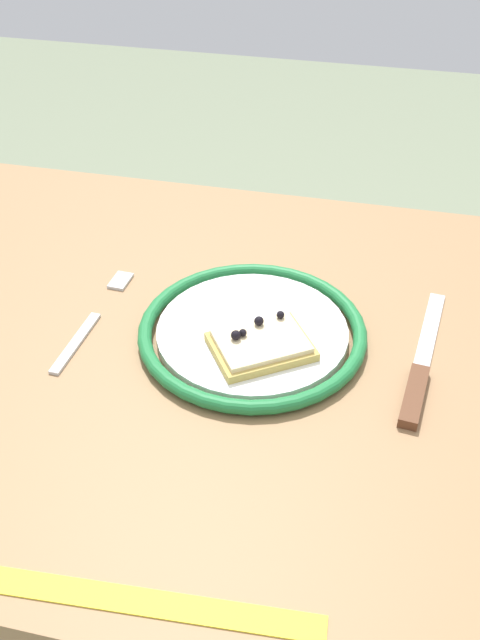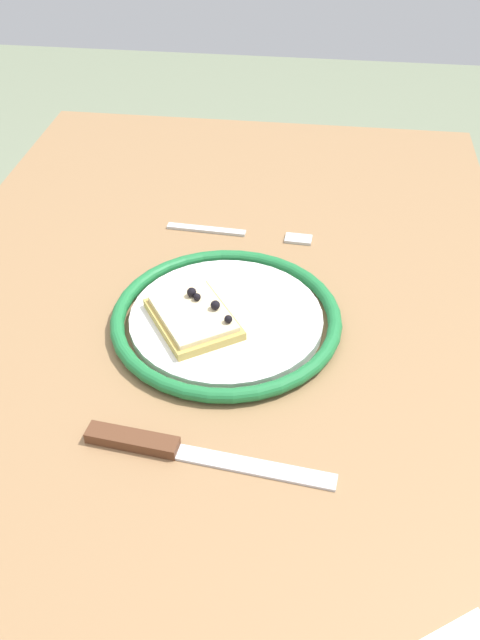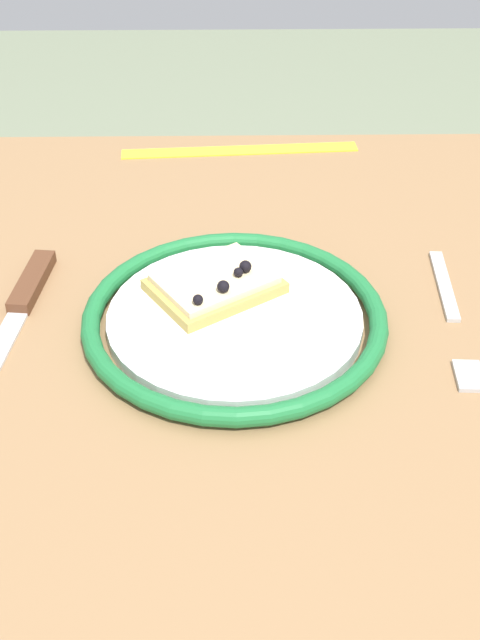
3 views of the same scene
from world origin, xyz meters
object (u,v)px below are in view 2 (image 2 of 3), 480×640
(knife, at_px, (165,447))
(fork, at_px, (240,233))
(plate, at_px, (226,318))
(pizza_slice_near, at_px, (194,317))
(dining_table, at_px, (210,371))

(knife, bearing_deg, fork, 176.78)
(plate, height_order, pizza_slice_near, pizza_slice_near)
(knife, bearing_deg, plate, 171.03)
(pizza_slice_near, bearing_deg, plate, 116.52)
(dining_table, relative_size, pizza_slice_near, 8.38)
(knife, bearing_deg, dining_table, 177.92)
(pizza_slice_near, xyz_separation_m, fork, (-0.21, 0.03, -0.02))
(knife, distance_m, fork, 0.38)
(dining_table, xyz_separation_m, plate, (0.01, 0.02, 0.10))
(knife, bearing_deg, pizza_slice_near, -178.67)
(dining_table, relative_size, fork, 5.54)
(knife, relative_size, fork, 1.19)
(plate, distance_m, fork, 0.19)
(dining_table, xyz_separation_m, fork, (-0.18, 0.01, 0.09))
(pizza_slice_near, height_order, fork, pizza_slice_near)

